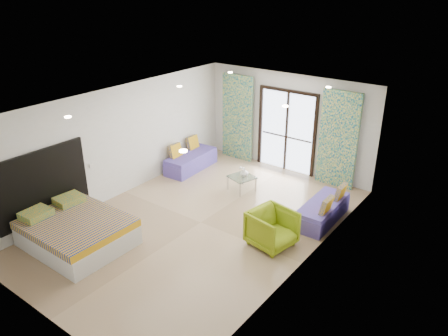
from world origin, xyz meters
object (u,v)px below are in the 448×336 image
Objects in this scene: daybed_right at (323,211)px; armchair at (272,227)px; coffee_table at (242,178)px; bed at (76,231)px; daybed_left at (191,160)px.

armchair is at bearing -106.10° from daybed_right.
coffee_table is (-2.30, 0.15, 0.09)m from daybed_right.
daybed_right reaches higher than bed.
armchair reaches higher than daybed_right.
daybed_left reaches higher than daybed_right.
bed is 2.81× the size of coffee_table.
daybed_left reaches higher than coffee_table.
bed is 3.95m from armchair.
bed is at bearing -84.78° from daybed_left.
bed is 1.24× the size of daybed_right.
bed is 4.31m from daybed_left.
armchair is at bearing -41.30° from coffee_table.
daybed_left is 4.28m from armchair.
coffee_table is 0.86× the size of armchair.
daybed_right is (4.23, -0.40, -0.01)m from daybed_left.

